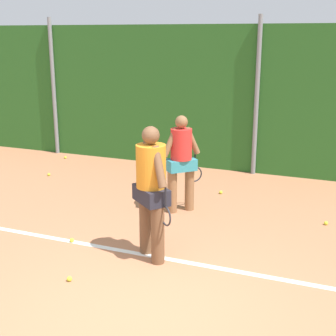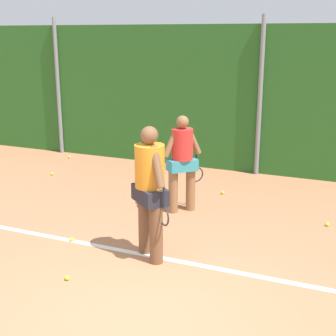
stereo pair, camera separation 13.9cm
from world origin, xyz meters
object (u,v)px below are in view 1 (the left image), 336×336
Objects in this scene: tennis_ball_5 at (72,240)px; player_foreground_near at (151,186)px; tennis_ball_2 at (69,279)px; tennis_ball_10 at (168,169)px; tennis_ball_1 at (221,192)px; player_midcourt at (181,159)px; tennis_ball_12 at (159,178)px; tennis_ball_9 at (65,157)px; tennis_ball_7 at (326,223)px; tennis_ball_13 at (49,174)px.

player_foreground_near is at bearing -0.43° from tennis_ball_5.
tennis_ball_2 and tennis_ball_10 have the same top height.
tennis_ball_5 is 4.26m from tennis_ball_10.
tennis_ball_1 is at bearing 126.54° from player_foreground_near.
tennis_ball_12 is (-1.11, 1.63, -0.94)m from player_midcourt.
tennis_ball_12 is (2.92, -0.76, 0.00)m from tennis_ball_9.
tennis_ball_1 is (0.16, 3.07, -1.03)m from player_foreground_near.
tennis_ball_1 is 1.00× the size of tennis_ball_2.
tennis_ball_7 is 6.03m from tennis_ball_13.
tennis_ball_1 is 1.59m from tennis_ball_12.
tennis_ball_9 is at bearing 123.88° from tennis_ball_2.
tennis_ball_5 is (-1.34, 0.01, -1.03)m from player_foreground_near.
tennis_ball_13 is at bearing -164.18° from tennis_ball_12.
player_midcourt reaches higher than tennis_ball_10.
tennis_ball_2 is 1.00× the size of tennis_ball_12.
tennis_ball_1 is 3.41m from tennis_ball_5.
tennis_ball_2 is (-0.87, -4.10, 0.00)m from tennis_ball_1.
tennis_ball_10 is at bearing 31.66° from tennis_ball_13.
tennis_ball_7 and tennis_ball_12 have the same top height.
tennis_ball_7 is 4.24m from tennis_ball_10.
player_midcourt reaches higher than tennis_ball_9.
tennis_ball_5 is 4.17m from tennis_ball_7.
tennis_ball_1 and tennis_ball_13 have the same top height.
player_midcourt is 2.18m from tennis_ball_12.
player_foreground_near reaches higher than tennis_ball_9.
tennis_ball_5 is (-1.50, -3.06, 0.00)m from tennis_ball_1.
tennis_ball_2 is 6.40m from tennis_ball_9.
tennis_ball_7 is at bearing 47.39° from tennis_ball_2.
player_foreground_near is at bearing 55.05° from tennis_ball_2.
player_midcourt is 4.78m from tennis_ball_9.
tennis_ball_10 is 2.71m from tennis_ball_13.
tennis_ball_10 is at bearing 148.30° from player_foreground_near.
tennis_ball_7 is 3.84m from tennis_ball_12.
player_midcourt is at bearing -30.71° from tennis_ball_9.
player_foreground_near reaches higher than tennis_ball_5.
tennis_ball_7 is at bearing -38.41° from player_midcourt.
player_foreground_near is 1.69m from tennis_ball_5.
tennis_ball_12 is (-1.37, 3.53, -1.03)m from player_foreground_near.
tennis_ball_5 is (-0.63, 1.03, 0.00)m from tennis_ball_2.
tennis_ball_2 is at bearing -81.81° from tennis_ball_12.
player_foreground_near is at bearing -68.76° from tennis_ball_12.
tennis_ball_1 is 2.01m from tennis_ball_10.
tennis_ball_9 is 1.00× the size of tennis_ball_13.
player_foreground_near reaches higher than tennis_ball_1.
tennis_ball_5 is 1.00× the size of tennis_ball_7.
tennis_ball_9 is 1.00× the size of tennis_ball_10.
tennis_ball_10 and tennis_ball_12 have the same top height.
tennis_ball_2 and tennis_ball_5 have the same top height.
tennis_ball_10 is (-3.68, 2.10, 0.00)m from tennis_ball_7.
tennis_ball_13 is (0.52, -1.44, 0.00)m from tennis_ball_9.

